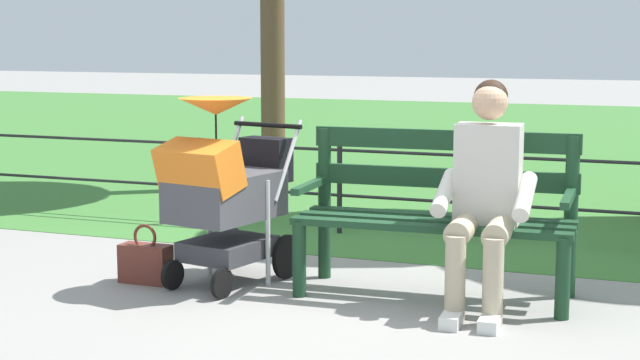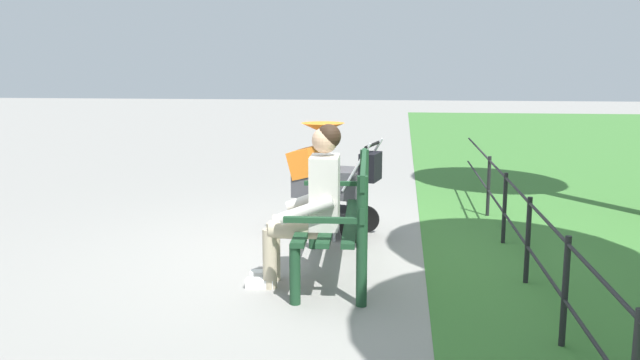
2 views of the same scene
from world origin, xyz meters
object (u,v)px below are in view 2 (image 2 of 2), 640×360
object	(u,v)px
stroller	(330,178)
handbag	(321,212)
park_bench	(343,212)
person_on_bench	(311,201)

from	to	relation	value
stroller	handbag	xyz separation A→B (m)	(0.48, 0.14, -0.47)
park_bench	stroller	xyz separation A→B (m)	(1.26, 0.25, 0.07)
handbag	stroller	bearing A→B (deg)	-163.38
park_bench	stroller	bearing A→B (deg)	11.29
park_bench	handbag	world-z (taller)	park_bench
stroller	handbag	bearing A→B (deg)	16.62
person_on_bench	park_bench	bearing A→B (deg)	-34.74
park_bench	handbag	distance (m)	1.83
person_on_bench	handbag	bearing A→B (deg)	4.78
person_on_bench	handbag	world-z (taller)	person_on_bench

